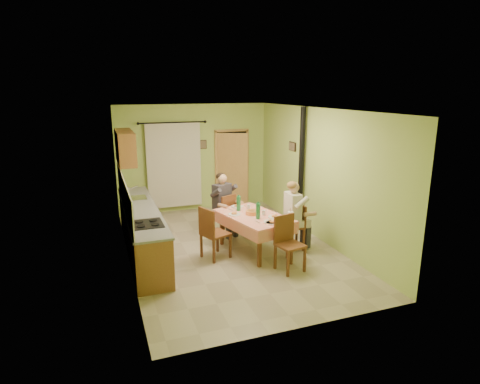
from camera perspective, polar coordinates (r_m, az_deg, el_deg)
name	(u,v)px	position (r m, az deg, el deg)	size (l,w,h in m)	color
floor	(230,248)	(8.30, -1.40, -8.02)	(4.00, 6.00, 0.01)	tan
room_shell	(230,161)	(7.78, -1.48, 4.45)	(4.04, 6.04, 2.82)	#B9D76E
kitchen_run	(142,230)	(8.16, -13.82, -5.22)	(0.64, 3.64, 1.56)	brown
upper_cabinets	(125,147)	(9.08, -16.02, 6.16)	(0.35, 1.40, 0.70)	brown
curtain	(174,165)	(10.52, -9.35, 3.81)	(1.70, 0.07, 2.22)	black
doorway	(232,169)	(10.94, -1.13, 3.29)	(0.96, 0.39, 2.15)	black
dining_table	(254,233)	(8.04, 1.95, -5.86)	(1.32, 1.78, 0.76)	#F1907B
tableware	(258,213)	(7.82, 2.55, -3.01)	(0.97, 1.53, 0.33)	white
chair_far	(224,223)	(8.88, -2.34, -4.50)	(0.55, 0.55, 0.97)	brown
chair_near	(289,255)	(7.31, 7.03, -8.85)	(0.51, 0.51, 0.99)	brown
chair_right	(294,235)	(8.25, 7.66, -6.13)	(0.38, 0.38, 0.93)	brown
chair_left	(215,243)	(7.78, -3.58, -7.29)	(0.59, 0.59, 1.02)	brown
man_far	(223,198)	(8.71, -2.44, -0.81)	(0.65, 0.61, 1.39)	#38333D
man_right	(294,208)	(8.06, 7.72, -2.20)	(0.47, 0.59, 1.39)	beige
stove_flue	(301,186)	(9.23, 8.60, 0.85)	(0.24, 0.24, 2.80)	black
picture_back	(203,144)	(10.68, -5.28, 6.75)	(0.19, 0.03, 0.23)	black
picture_right	(292,146)	(9.63, 7.46, 6.45)	(0.03, 0.31, 0.21)	brown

